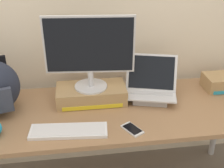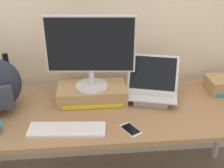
# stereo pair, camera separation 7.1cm
# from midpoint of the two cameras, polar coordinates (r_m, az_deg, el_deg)

# --- Properties ---
(back_wall) EXTENTS (7.00, 0.10, 2.60)m
(back_wall) POSITION_cam_midpoint_polar(r_m,az_deg,el_deg) (2.04, -0.15, 15.83)
(back_wall) COLOR beige
(back_wall) RESTS_ON ground
(desk) EXTENTS (1.95, 0.69, 0.72)m
(desk) POSITION_cam_midpoint_polar(r_m,az_deg,el_deg) (1.89, 1.08, -6.68)
(desk) COLOR #99704C
(desk) RESTS_ON ground
(toner_box_yellow) EXTENTS (0.45, 0.23, 0.10)m
(toner_box_yellow) POSITION_cam_midpoint_polar(r_m,az_deg,el_deg) (1.92, -2.90, -1.87)
(toner_box_yellow) COLOR #A88456
(toner_box_yellow) RESTS_ON desk
(desktop_monitor) EXTENTS (0.55, 0.21, 0.47)m
(desktop_monitor) POSITION_cam_midpoint_polar(r_m,az_deg,el_deg) (1.79, -3.13, 6.62)
(desktop_monitor) COLOR silver
(desktop_monitor) RESTS_ON toner_box_yellow
(open_laptop) EXTENTS (0.39, 0.33, 0.28)m
(open_laptop) POSITION_cam_midpoint_polar(r_m,az_deg,el_deg) (1.95, 8.82, -1.42)
(open_laptop) COLOR #ADADB2
(open_laptop) RESTS_ON desk
(external_keyboard) EXTENTS (0.44, 0.17, 0.02)m
(external_keyboard) POSITION_cam_midpoint_polar(r_m,az_deg,el_deg) (1.67, -7.64, -8.90)
(external_keyboard) COLOR white
(external_keyboard) RESTS_ON desk
(cell_phone) EXTENTS (0.13, 0.15, 0.01)m
(cell_phone) POSITION_cam_midpoint_polar(r_m,az_deg,el_deg) (1.67, 4.90, -8.99)
(cell_phone) COLOR silver
(cell_phone) RESTS_ON desk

